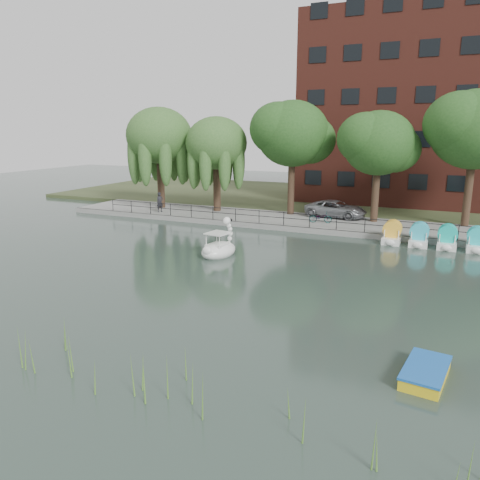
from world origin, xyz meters
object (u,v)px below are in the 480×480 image
Objects in this scene: bicycle at (321,216)px; pedestrian at (160,201)px; yellow_rowboat at (425,372)px; swan_boat at (219,247)px; minivan at (336,208)px.

bicycle is 14.07m from pedestrian.
yellow_rowboat is at bearing -169.27° from bicycle.
yellow_rowboat is at bearing -31.01° from swan_boat.
swan_boat is at bearing 169.07° from minivan.
minivan is 2.84m from bicycle.
pedestrian is at bearing 110.71° from minivan.
swan_boat is 16.01m from yellow_rowboat.
swan_boat is (-3.55, -10.46, -0.41)m from bicycle.
minivan reaches higher than bicycle.
minivan is 15.05m from pedestrian.
minivan is 2.31× the size of yellow_rowboat.
swan_boat is (-4.10, -13.23, -0.70)m from minivan.
pedestrian is at bearing 82.12° from bicycle.
pedestrian is 0.80× the size of yellow_rowboat.
swan_boat reaches higher than bicycle.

